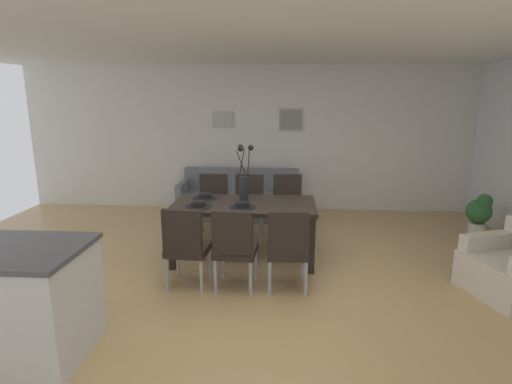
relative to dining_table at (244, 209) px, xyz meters
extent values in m
plane|color=tan|center=(0.23, -0.76, -0.66)|extent=(9.00, 9.00, 0.00)
cube|color=silver|center=(0.23, 2.49, 0.64)|extent=(9.00, 0.10, 2.60)
cube|color=white|center=(0.23, -0.36, 1.98)|extent=(9.00, 7.20, 0.08)
cube|color=black|center=(0.00, 0.00, 0.05)|extent=(1.80, 0.95, 0.05)
cube|color=black|center=(0.84, 0.42, -0.32)|extent=(0.07, 0.07, 0.69)
cube|color=black|center=(-0.84, 0.42, -0.32)|extent=(0.07, 0.07, 0.69)
cube|color=black|center=(0.84, -0.42, -0.32)|extent=(0.07, 0.07, 0.69)
cube|color=black|center=(-0.84, -0.42, -0.32)|extent=(0.07, 0.07, 0.69)
cube|color=black|center=(-0.54, -0.80, -0.24)|extent=(0.47, 0.47, 0.08)
cube|color=black|center=(-0.55, -0.99, 0.02)|extent=(0.42, 0.09, 0.48)
cylinder|color=#9EA0A5|center=(-0.34, -0.63, -0.47)|extent=(0.04, 0.04, 0.38)
cylinder|color=#9EA0A5|center=(-0.72, -0.60, -0.47)|extent=(0.04, 0.04, 0.38)
cylinder|color=#9EA0A5|center=(-0.36, -1.01, -0.47)|extent=(0.04, 0.04, 0.38)
cylinder|color=#9EA0A5|center=(-0.74, -0.98, -0.47)|extent=(0.04, 0.04, 0.38)
cube|color=black|center=(-0.55, 0.79, -0.24)|extent=(0.44, 0.44, 0.08)
cube|color=black|center=(-0.55, 0.98, 0.02)|extent=(0.42, 0.06, 0.48)
cylinder|color=#9EA0A5|center=(-0.74, 0.60, -0.47)|extent=(0.04, 0.04, 0.38)
cylinder|color=#9EA0A5|center=(-0.36, 0.60, -0.47)|extent=(0.04, 0.04, 0.38)
cylinder|color=#9EA0A5|center=(-0.74, 0.98, -0.47)|extent=(0.04, 0.04, 0.38)
cylinder|color=#9EA0A5|center=(-0.36, 0.98, -0.47)|extent=(0.04, 0.04, 0.38)
cube|color=black|center=(-0.01, -0.82, -0.24)|extent=(0.47, 0.47, 0.08)
cube|color=black|center=(-0.02, -1.01, 0.02)|extent=(0.42, 0.09, 0.48)
cylinder|color=#9EA0A5|center=(0.19, -0.64, -0.47)|extent=(0.04, 0.04, 0.38)
cylinder|color=#9EA0A5|center=(-0.19, -0.61, -0.47)|extent=(0.04, 0.04, 0.38)
cylinder|color=#9EA0A5|center=(0.17, -1.02, -0.47)|extent=(0.04, 0.04, 0.38)
cylinder|color=#9EA0A5|center=(-0.21, -0.99, -0.47)|extent=(0.04, 0.04, 0.38)
cube|color=black|center=(-0.01, 0.79, -0.24)|extent=(0.44, 0.44, 0.08)
cube|color=black|center=(-0.01, 0.98, 0.02)|extent=(0.42, 0.06, 0.48)
cylinder|color=#9EA0A5|center=(-0.20, 0.60, -0.47)|extent=(0.04, 0.04, 0.38)
cylinder|color=#9EA0A5|center=(0.18, 0.60, -0.47)|extent=(0.04, 0.04, 0.38)
cylinder|color=#9EA0A5|center=(-0.20, 0.98, -0.47)|extent=(0.04, 0.04, 0.38)
cylinder|color=#9EA0A5|center=(0.18, 0.98, -0.47)|extent=(0.04, 0.04, 0.38)
cube|color=black|center=(0.55, -0.80, -0.24)|extent=(0.45, 0.45, 0.08)
cube|color=black|center=(0.56, -0.99, 0.02)|extent=(0.42, 0.07, 0.48)
cylinder|color=#9EA0A5|center=(0.73, -0.60, -0.47)|extent=(0.04, 0.04, 0.38)
cylinder|color=#9EA0A5|center=(0.35, -0.61, -0.47)|extent=(0.04, 0.04, 0.38)
cylinder|color=#9EA0A5|center=(0.75, -0.98, -0.47)|extent=(0.04, 0.04, 0.38)
cylinder|color=#9EA0A5|center=(0.37, -0.99, -0.47)|extent=(0.04, 0.04, 0.38)
cube|color=black|center=(0.57, 0.83, -0.24)|extent=(0.47, 0.47, 0.08)
cube|color=black|center=(0.56, 1.02, 0.02)|extent=(0.42, 0.09, 0.48)
cylinder|color=#9EA0A5|center=(0.39, 0.63, -0.47)|extent=(0.04, 0.04, 0.38)
cylinder|color=#9EA0A5|center=(0.77, 0.65, -0.47)|extent=(0.04, 0.04, 0.38)
cylinder|color=#9EA0A5|center=(0.37, 1.01, -0.47)|extent=(0.04, 0.04, 0.38)
cylinder|color=#9EA0A5|center=(0.74, 1.03, -0.47)|extent=(0.04, 0.04, 0.38)
cylinder|color=#232326|center=(0.00, 0.00, 0.25)|extent=(0.11, 0.11, 0.34)
cylinder|color=black|center=(0.06, 0.02, 0.58)|extent=(0.05, 0.12, 0.37)
sphere|color=black|center=(0.09, 0.03, 0.78)|extent=(0.07, 0.07, 0.07)
cylinder|color=black|center=(-0.03, 0.05, 0.58)|extent=(0.08, 0.05, 0.38)
sphere|color=black|center=(-0.05, 0.08, 0.78)|extent=(0.07, 0.07, 0.07)
cylinder|color=black|center=(-0.02, -0.06, 0.58)|extent=(0.15, 0.06, 0.36)
sphere|color=black|center=(-0.03, -0.09, 0.78)|extent=(0.07, 0.07, 0.07)
cylinder|color=black|center=(-0.54, -0.21, 0.08)|extent=(0.32, 0.32, 0.01)
cylinder|color=black|center=(-0.54, -0.21, 0.11)|extent=(0.17, 0.17, 0.06)
cylinder|color=black|center=(-0.54, -0.21, 0.13)|extent=(0.13, 0.13, 0.04)
cylinder|color=black|center=(-0.54, 0.21, 0.08)|extent=(0.32, 0.32, 0.01)
cylinder|color=black|center=(-0.54, 0.21, 0.11)|extent=(0.17, 0.17, 0.06)
cylinder|color=black|center=(-0.54, 0.21, 0.13)|extent=(0.13, 0.13, 0.04)
cylinder|color=black|center=(0.00, -0.21, 0.08)|extent=(0.32, 0.32, 0.01)
cylinder|color=black|center=(0.00, -0.21, 0.11)|extent=(0.17, 0.17, 0.06)
cylinder|color=black|center=(0.00, -0.21, 0.13)|extent=(0.13, 0.13, 0.04)
cube|color=slate|center=(-0.26, 1.86, -0.45)|extent=(2.04, 0.84, 0.42)
cube|color=slate|center=(-0.26, 2.20, -0.05)|extent=(2.04, 0.16, 0.38)
cube|color=slate|center=(0.71, 1.86, -0.14)|extent=(0.10, 0.84, 0.20)
cube|color=slate|center=(-1.23, 1.86, -0.14)|extent=(0.10, 0.84, 0.20)
cube|color=beige|center=(2.91, -0.81, -0.46)|extent=(1.01, 1.01, 0.40)
cube|color=beige|center=(2.79, -0.51, -0.17)|extent=(0.69, 0.35, 0.18)
cube|color=silver|center=(-1.74, -2.15, -0.22)|extent=(1.33, 0.79, 0.88)
cube|color=#B2ADA3|center=(-0.61, 2.42, 0.98)|extent=(0.38, 0.02, 0.29)
cube|color=#B2B2AD|center=(-0.61, 2.41, 0.98)|extent=(0.33, 0.01, 0.24)
cube|color=#B2ADA3|center=(0.61, 2.42, 0.98)|extent=(0.43, 0.02, 0.40)
cube|color=gray|center=(0.61, 2.41, 0.98)|extent=(0.38, 0.01, 0.35)
cylinder|color=silver|center=(3.38, 1.04, -0.55)|extent=(0.24, 0.24, 0.22)
sphere|color=#2D6633|center=(3.38, 1.04, -0.26)|extent=(0.36, 0.36, 0.36)
sphere|color=#2D6633|center=(3.43, 1.01, -0.10)|extent=(0.22, 0.22, 0.22)
camera|label=1|loc=(0.49, -4.97, 1.40)|focal=28.66mm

